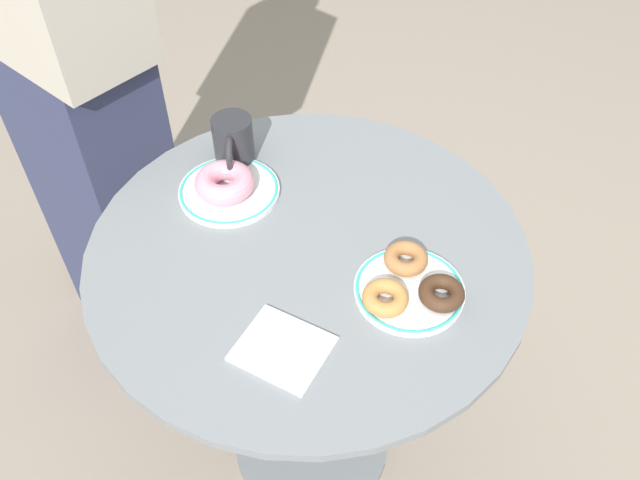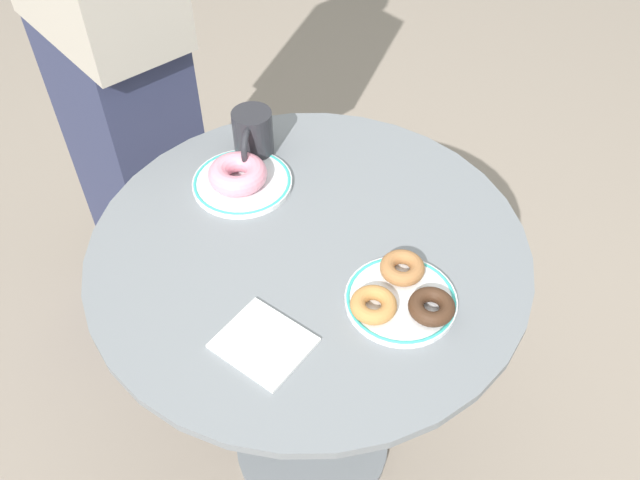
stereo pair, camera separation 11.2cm
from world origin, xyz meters
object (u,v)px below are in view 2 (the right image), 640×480
at_px(donut_cinnamon, 402,268).
at_px(person_figure, 108,48).
at_px(plate_left, 242,182).
at_px(cafe_table, 310,320).
at_px(coffee_mug, 253,135).
at_px(plate_right, 401,300).
at_px(paper_napkin, 264,343).
at_px(donut_pink_frosted, 238,174).
at_px(donut_chocolate, 432,306).
at_px(donut_old_fashioned, 373,305).

xyz_separation_m(donut_cinnamon, person_figure, (-0.84, 0.08, 0.06)).
bearing_deg(plate_left, donut_cinnamon, -0.41).
distance_m(plate_left, donut_cinnamon, 0.37).
height_order(cafe_table, coffee_mug, coffee_mug).
distance_m(plate_left, coffee_mug, 0.10).
height_order(plate_right, paper_napkin, plate_right).
height_order(plate_left, plate_right, same).
bearing_deg(donut_pink_frosted, coffee_mug, 115.11).
relative_size(donut_chocolate, person_figure, 0.04).
distance_m(plate_right, donut_chocolate, 0.06).
relative_size(plate_right, coffee_mug, 1.60).
bearing_deg(donut_chocolate, donut_cinnamon, 155.00).
height_order(donut_pink_frosted, coffee_mug, coffee_mug).
xyz_separation_m(plate_left, coffee_mug, (-0.04, 0.08, 0.04)).
bearing_deg(donut_pink_frosted, cafe_table, -9.44).
relative_size(plate_left, donut_pink_frosted, 1.71).
relative_size(donut_cinnamon, donut_old_fashioned, 1.00).
distance_m(plate_left, paper_napkin, 0.37).
xyz_separation_m(paper_napkin, person_figure, (-0.75, 0.33, 0.08)).
relative_size(donut_chocolate, donut_cinnamon, 1.00).
xyz_separation_m(donut_old_fashioned, person_figure, (-0.85, 0.18, 0.06)).
xyz_separation_m(plate_left, person_figure, (-0.48, 0.08, 0.07)).
bearing_deg(donut_pink_frosted, person_figure, 169.46).
relative_size(plate_left, donut_chocolate, 2.56).
relative_size(plate_left, paper_napkin, 1.43).
bearing_deg(coffee_mug, plate_right, -16.12).
height_order(plate_left, person_figure, person_figure).
height_order(plate_right, coffee_mug, coffee_mug).
bearing_deg(donut_chocolate, paper_napkin, -129.62).
distance_m(donut_old_fashioned, person_figure, 0.87).
distance_m(cafe_table, paper_napkin, 0.32).
height_order(donut_old_fashioned, paper_napkin, donut_old_fashioned).
height_order(cafe_table, donut_old_fashioned, donut_old_fashioned).
bearing_deg(plate_right, coffee_mug, 163.88).
distance_m(cafe_table, person_figure, 0.75).
xyz_separation_m(cafe_table, paper_napkin, (0.08, -0.21, 0.23)).
bearing_deg(donut_cinnamon, plate_left, 179.59).
relative_size(coffee_mug, person_figure, 0.07).
bearing_deg(donut_pink_frosted, plate_right, -5.60).
distance_m(plate_right, coffee_mug, 0.46).
bearing_deg(donut_chocolate, plate_right, -173.02).
distance_m(plate_right, paper_napkin, 0.23).
relative_size(cafe_table, donut_chocolate, 10.43).
height_order(donut_pink_frosted, donut_chocolate, donut_pink_frosted).
bearing_deg(donut_old_fashioned, donut_cinnamon, 94.65).
xyz_separation_m(plate_left, donut_cinnamon, (0.37, -0.00, 0.02)).
bearing_deg(donut_old_fashioned, donut_chocolate, 36.63).
relative_size(plate_right, donut_cinnamon, 2.45).
xyz_separation_m(plate_right, donut_pink_frosted, (-0.40, 0.04, 0.03)).
bearing_deg(donut_cinnamon, plate_right, -56.97).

